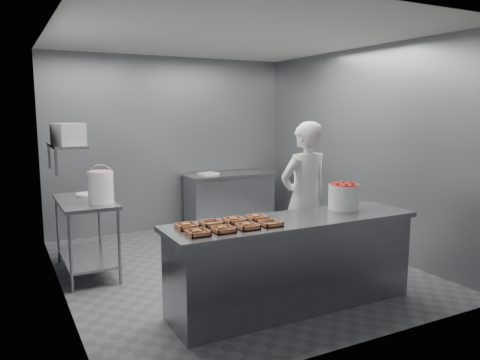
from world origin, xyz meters
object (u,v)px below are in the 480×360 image
service_counter (293,262)px  appliance (68,134)px  tray_1 (223,229)px  glaze_bucket (101,186)px  tray_4 (187,226)px  prep_table (86,225)px  worker (304,199)px  back_counter (230,199)px  tray_2 (247,226)px  tray_3 (270,223)px  tray_5 (211,223)px  tray_6 (234,220)px  tray_0 (197,232)px  strawberry_tub (344,196)px  tray_7 (256,217)px

service_counter → appliance: 2.81m
tray_1 → glaze_bucket: glaze_bucket is taller
tray_4 → prep_table: bearing=107.7°
service_counter → worker: worker is taller
back_counter → appliance: bearing=-151.2°
tray_4 → tray_2: bearing=-28.2°
prep_table → tray_3: size_ratio=6.40×
glaze_bucket → back_counter: bearing=33.1°
back_counter → tray_2: size_ratio=8.01×
tray_5 → tray_6: size_ratio=1.00×
prep_table → glaze_bucket: glaze_bucket is taller
tray_2 → appliance: 2.38m
tray_5 → glaze_bucket: bearing=113.8°
service_counter → tray_5: (-0.82, 0.13, 0.47)m
service_counter → tray_0: (-1.07, -0.13, 0.47)m
service_counter → prep_table: (-1.65, 1.95, 0.14)m
back_counter → tray_0: bearing=-120.2°
service_counter → strawberry_tub: (0.73, 0.13, 0.59)m
tray_0 → tray_1: size_ratio=1.00×
back_counter → strawberry_tub: (-0.17, -3.12, 0.59)m
worker → strawberry_tub: worker is taller
service_counter → tray_1: size_ratio=13.88×
tray_3 → appliance: bearing=128.1°
tray_1 → tray_4: same height
tray_6 → appliance: appliance is taller
tray_7 → appliance: 2.32m
service_counter → back_counter: size_ratio=1.73×
tray_1 → glaze_bucket: (-0.68, 1.81, 0.17)m
tray_3 → back_counter: bearing=69.8°
tray_0 → glaze_bucket: glaze_bucket is taller
tray_5 → glaze_bucket: (-0.69, 1.55, 0.17)m
tray_7 → tray_0: bearing=-160.4°
back_counter → tray_2: (-1.49, -3.38, 0.47)m
tray_4 → tray_6: bearing=0.0°
tray_2 → tray_4: bearing=151.8°
tray_4 → tray_6: (0.48, 0.00, 0.00)m
tray_7 → appliance: appliance is taller
service_counter → tray_2: tray_2 is taller
tray_0 → appliance: size_ratio=0.58×
prep_table → back_counter: 2.87m
tray_1 → worker: 1.73m
tray_1 → tray_2: bearing=0.0°
prep_table → tray_6: (1.06, -1.82, 0.33)m
tray_1 → tray_5: (0.00, 0.26, -0.00)m
tray_7 → glaze_bucket: bearing=126.8°
prep_table → back_counter: size_ratio=0.80×
back_counter → appliance: appliance is taller
tray_5 → tray_3: bearing=-28.2°
back_counter → strawberry_tub: bearing=-93.1°
back_counter → appliance: size_ratio=4.66×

